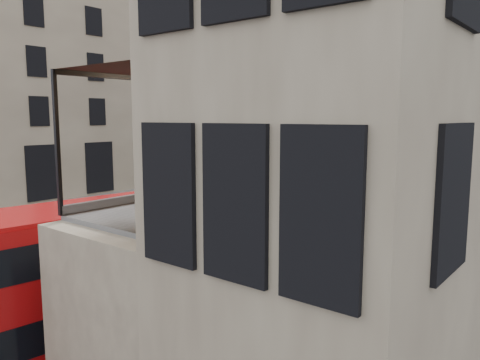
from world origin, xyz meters
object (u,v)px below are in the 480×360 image
Objects in this scene: bus_near at (48,287)px; cafe_chair_d at (336,175)px; bicycle at (205,210)px; pedestrian_b at (338,177)px; cafe_chair_a at (192,204)px; cyclist at (186,215)px; pedestrian_a at (273,175)px; cafe_table_near at (181,179)px; street_lamp_a at (168,165)px; pedestrian_c at (400,176)px; cafe_table_far at (295,164)px; car_a at (254,185)px; traffic_light_far at (255,158)px; cafe_chair_c at (308,181)px; bus_far at (298,158)px; cafe_table_mid at (245,172)px; traffic_light_near at (281,190)px; cafe_chair_b at (284,184)px; car_c at (252,180)px; street_lamp_b at (363,159)px; car_b at (380,190)px; pedestrian_e at (163,189)px.

bus_near is 12.58× the size of cafe_chair_d.
pedestrian_b is (0.21, 18.44, 0.39)m from bicycle.
bus_near is 4.88m from cafe_chair_a.
cyclist is 1.01× the size of pedestrian_b.
cafe_table_near is at bearing -76.39° from pedestrian_a.
street_lamp_a is at bearing 147.44° from cafe_chair_d.
cafe_chair_a is (9.73, -38.41, 4.00)m from pedestrian_c.
cyclist is at bearing 151.41° from cafe_table_far.
street_lamp_a is 1.19× the size of car_a.
traffic_light_far reaches higher than car_a.
cafe_chair_c is at bearing -110.99° from cyclist.
cafe_table_mid is at bearing -60.83° from bus_far.
cafe_chair_b reaches higher than traffic_light_near.
pedestrian_a is (-0.53, 4.07, -0.00)m from car_c.
bicycle is at bearing -30.28° from street_lamp_a.
street_lamp_b is 3.08× the size of cyclist.
cafe_chair_b is at bearing 68.28° from pedestrian_c.
pedestrian_a is (-15.71, 32.28, -1.60)m from bus_near.
street_lamp_b reaches higher than pedestrian_b.
cafe_chair_b is at bearing 125.89° from car_c.
car_b is at bearing 103.34° from cafe_table_near.
bicycle is at bearing 87.17° from pedestrian_e.
cafe_chair_b is (8.15, -26.52, 4.18)m from car_b.
pedestrian_c is at bearing 93.91° from traffic_light_near.
street_lamp_a is 10.98m from pedestrian_a.
cafe_table_near is (6.84, -28.83, 4.45)m from car_b.
cafe_chair_c reaches higher than bicycle.
car_b is (0.02, 14.36, -1.71)m from traffic_light_near.
traffic_light_far is at bearing -159.29° from pedestrian_e.
pedestrian_b is 2.01× the size of cafe_table_near.
traffic_light_near is 14.86m from cafe_chair_b.
bus_near is 36.47m from pedestrian_b.
bicycle is at bearing -148.17° from car_b.
cafe_table_near is at bearing -119.67° from cafe_chair_b.
bicycle is 1.04× the size of cyclist.
cafe_chair_b reaches higher than street_lamp_a.
cafe_chair_c is (19.98, -27.13, 4.04)m from pedestrian_a.
traffic_light_near is at bearing 125.89° from cafe_table_far.
cafe_chair_d is (8.24, -23.85, 4.15)m from car_b.
street_lamp_a is at bearing 49.36° from bicycle.
cafe_chair_b is at bearing -96.89° from cafe_chair_c.
car_a is at bearing 172.72° from car_b.
street_lamp_a is (-2.00, -10.00, -0.03)m from traffic_light_far.
traffic_light_near is 2.21× the size of pedestrian_b.
cafe_table_near is 0.98× the size of cafe_chair_a.
car_a is 6.22× the size of cafe_table_far.
car_a is at bearing 165.94° from pedestrian_e.
cyclist is 16.77m from cafe_table_near.
cafe_table_far is 1.63m from cafe_chair_d.
street_lamp_b is at bearing -13.58° from bicycle.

